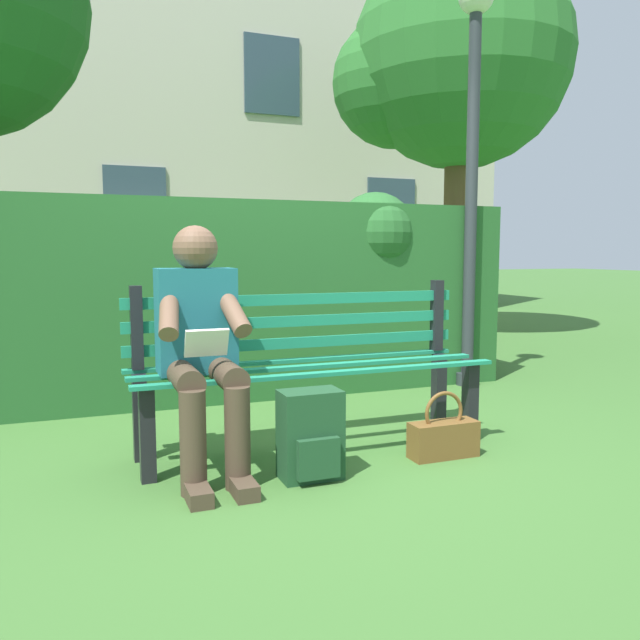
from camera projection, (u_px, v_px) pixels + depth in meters
name	position (u px, v px, depth m)	size (l,w,h in m)	color
ground	(313.00, 450.00, 3.45)	(60.00, 60.00, 0.00)	#3D6B2D
park_bench	(308.00, 363.00, 3.47)	(1.94, 0.49, 0.90)	black
person_seated	(201.00, 341.00, 3.06)	(0.44, 0.73, 1.20)	#1E6672
hedge_backdrop	(186.00, 295.00, 4.64)	(5.04, 0.78, 1.54)	#265B28
building_facade	(248.00, 139.00, 11.42)	(8.51, 3.01, 6.18)	beige
backpack	(311.00, 436.00, 3.00)	(0.29, 0.25, 0.42)	#1E4728
handbag	(443.00, 437.00, 3.32)	(0.37, 0.13, 0.35)	brown
tree_far	(449.00, 64.00, 7.99)	(2.88, 2.74, 4.87)	brown
lamp_post	(473.00, 132.00, 4.93)	(0.27, 0.27, 3.14)	#2D3338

